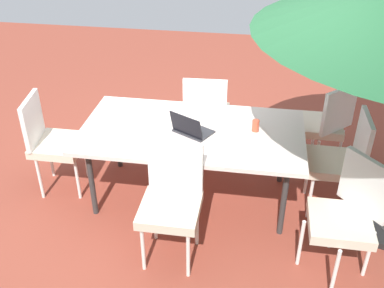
{
  "coord_description": "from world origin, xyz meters",
  "views": [
    {
      "loc": [
        -0.56,
        3.46,
        2.78
      ],
      "look_at": [
        0.0,
        0.0,
        0.6
      ],
      "focal_mm": 42.49,
      "sensor_mm": 36.0,
      "label": 1
    }
  ],
  "objects_px": {
    "chair_east": "(52,139)",
    "chair_south": "(206,112)",
    "laptop": "(191,129)",
    "cup": "(256,126)",
    "chair_northwest": "(347,213)",
    "chair_west": "(342,158)",
    "chair_southwest": "(324,122)",
    "chair_north": "(172,199)",
    "dining_table": "(192,134)"
  },
  "relations": [
    {
      "from": "chair_southwest",
      "to": "laptop",
      "type": "xyz_separation_m",
      "value": [
        1.24,
        0.76,
        0.24
      ]
    },
    {
      "from": "dining_table",
      "to": "chair_west",
      "type": "xyz_separation_m",
      "value": [
        -1.33,
        -0.05,
        -0.15
      ]
    },
    {
      "from": "dining_table",
      "to": "chair_north",
      "type": "height_order",
      "value": "chair_north"
    },
    {
      "from": "chair_east",
      "to": "chair_west",
      "type": "height_order",
      "value": "same"
    },
    {
      "from": "dining_table",
      "to": "cup",
      "type": "bearing_deg",
      "value": -172.65
    },
    {
      "from": "dining_table",
      "to": "chair_southwest",
      "type": "bearing_deg",
      "value": -150.72
    },
    {
      "from": "chair_southwest",
      "to": "chair_south",
      "type": "height_order",
      "value": "same"
    },
    {
      "from": "chair_northwest",
      "to": "dining_table",
      "type": "bearing_deg",
      "value": -159.79
    },
    {
      "from": "dining_table",
      "to": "chair_northwest",
      "type": "distance_m",
      "value": 1.48
    },
    {
      "from": "chair_southwest",
      "to": "cup",
      "type": "bearing_deg",
      "value": -1.31
    },
    {
      "from": "dining_table",
      "to": "chair_southwest",
      "type": "distance_m",
      "value": 1.43
    },
    {
      "from": "dining_table",
      "to": "chair_south",
      "type": "distance_m",
      "value": 0.75
    },
    {
      "from": "dining_table",
      "to": "chair_northwest",
      "type": "height_order",
      "value": "chair_northwest"
    },
    {
      "from": "chair_north",
      "to": "chair_northwest",
      "type": "distance_m",
      "value": 1.33
    },
    {
      "from": "chair_southwest",
      "to": "chair_east",
      "type": "bearing_deg",
      "value": -27.51
    },
    {
      "from": "cup",
      "to": "chair_north",
      "type": "bearing_deg",
      "value": 53.96
    },
    {
      "from": "chair_east",
      "to": "laptop",
      "type": "bearing_deg",
      "value": -98.52
    },
    {
      "from": "chair_southwest",
      "to": "laptop",
      "type": "bearing_deg",
      "value": -12.06
    },
    {
      "from": "chair_south",
      "to": "chair_northwest",
      "type": "bearing_deg",
      "value": 128.17
    },
    {
      "from": "chair_west",
      "to": "cup",
      "type": "relative_size",
      "value": 9.27
    },
    {
      "from": "chair_southwest",
      "to": "chair_south",
      "type": "relative_size",
      "value": 1.0
    },
    {
      "from": "chair_northwest",
      "to": "cup",
      "type": "bearing_deg",
      "value": -177.89
    },
    {
      "from": "chair_west",
      "to": "laptop",
      "type": "relative_size",
      "value": 2.46
    },
    {
      "from": "chair_west",
      "to": "chair_east",
      "type": "bearing_deg",
      "value": -88.7
    },
    {
      "from": "dining_table",
      "to": "chair_south",
      "type": "bearing_deg",
      "value": -92.21
    },
    {
      "from": "chair_east",
      "to": "cup",
      "type": "xyz_separation_m",
      "value": [
        -1.89,
        -0.13,
        0.25
      ]
    },
    {
      "from": "chair_northwest",
      "to": "chair_southwest",
      "type": "bearing_deg",
      "value": 141.24
    },
    {
      "from": "chair_west",
      "to": "cup",
      "type": "distance_m",
      "value": 0.82
    },
    {
      "from": "chair_north",
      "to": "chair_south",
      "type": "xyz_separation_m",
      "value": [
        -0.07,
        -1.48,
        0.0
      ]
    },
    {
      "from": "laptop",
      "to": "cup",
      "type": "height_order",
      "value": "laptop"
    },
    {
      "from": "chair_north",
      "to": "chair_southwest",
      "type": "relative_size",
      "value": 1.0
    },
    {
      "from": "chair_west",
      "to": "chair_northwest",
      "type": "xyz_separation_m",
      "value": [
        0.05,
        0.76,
        0.0
      ]
    },
    {
      "from": "cup",
      "to": "chair_northwest",
      "type": "bearing_deg",
      "value": 132.94
    },
    {
      "from": "chair_east",
      "to": "chair_southwest",
      "type": "distance_m",
      "value": 2.68
    },
    {
      "from": "chair_north",
      "to": "chair_south",
      "type": "bearing_deg",
      "value": 89.58
    },
    {
      "from": "chair_east",
      "to": "chair_southwest",
      "type": "xyz_separation_m",
      "value": [
        -2.57,
        -0.75,
        0.0
      ]
    },
    {
      "from": "chair_north",
      "to": "chair_west",
      "type": "distance_m",
      "value": 1.59
    },
    {
      "from": "chair_north",
      "to": "laptop",
      "type": "xyz_separation_m",
      "value": [
        -0.04,
        -0.68,
        0.24
      ]
    },
    {
      "from": "chair_west",
      "to": "chair_northwest",
      "type": "relative_size",
      "value": 1.0
    },
    {
      "from": "chair_east",
      "to": "chair_southwest",
      "type": "relative_size",
      "value": 1.0
    },
    {
      "from": "chair_northwest",
      "to": "cup",
      "type": "height_order",
      "value": "chair_northwest"
    },
    {
      "from": "chair_south",
      "to": "chair_northwest",
      "type": "xyz_separation_m",
      "value": [
        -1.26,
        1.44,
        0.0
      ]
    },
    {
      "from": "laptop",
      "to": "cup",
      "type": "distance_m",
      "value": 0.57
    },
    {
      "from": "chair_southwest",
      "to": "chair_south",
      "type": "xyz_separation_m",
      "value": [
        1.21,
        -0.04,
        0.0
      ]
    },
    {
      "from": "chair_southwest",
      "to": "chair_south",
      "type": "distance_m",
      "value": 1.21
    },
    {
      "from": "laptop",
      "to": "chair_south",
      "type": "bearing_deg",
      "value": -63.59
    },
    {
      "from": "chair_east",
      "to": "chair_south",
      "type": "distance_m",
      "value": 1.57
    },
    {
      "from": "chair_northwest",
      "to": "chair_east",
      "type": "bearing_deg",
      "value": -144.88
    },
    {
      "from": "chair_south",
      "to": "laptop",
      "type": "bearing_deg",
      "value": 85.17
    },
    {
      "from": "chair_north",
      "to": "laptop",
      "type": "distance_m",
      "value": 0.72
    }
  ]
}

